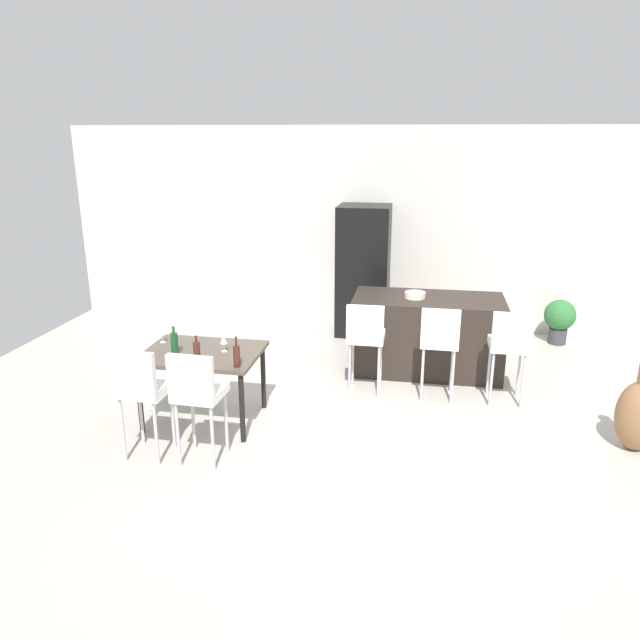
{
  "coord_description": "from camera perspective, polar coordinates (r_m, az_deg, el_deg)",
  "views": [
    {
      "loc": [
        0.39,
        -5.85,
        2.81
      ],
      "look_at": [
        -0.7,
        0.28,
        0.85
      ],
      "focal_mm": 33.71,
      "sensor_mm": 36.0,
      "label": 1
    }
  ],
  "objects": [
    {
      "name": "fruit_bowl",
      "position": [
        7.22,
        9.02,
        2.36
      ],
      "size": [
        0.25,
        0.25,
        0.07
      ],
      "primitive_type": "cylinder",
      "color": "beige",
      "rests_on": "kitchen_island"
    },
    {
      "name": "wine_bottle_right",
      "position": [
        5.97,
        -13.66,
        -2.15
      ],
      "size": [
        0.07,
        0.07,
        0.28
      ],
      "color": "#194723",
      "rests_on": "dining_table"
    },
    {
      "name": "bar_chair_middle",
      "position": [
        6.54,
        11.28,
        -1.71
      ],
      "size": [
        0.4,
        0.4,
        1.05
      ],
      "color": "white",
      "rests_on": "ground_plane"
    },
    {
      "name": "dining_table",
      "position": [
        6.06,
        -11.1,
        -3.61
      ],
      "size": [
        1.14,
        0.87,
        0.74
      ],
      "color": "#4C4238",
      "rests_on": "ground_plane"
    },
    {
      "name": "wine_bottle_inner",
      "position": [
        5.64,
        -11.61,
        -3.11
      ],
      "size": [
        0.06,
        0.06,
        0.29
      ],
      "color": "#471E19",
      "rests_on": "dining_table"
    },
    {
      "name": "ground_plane",
      "position": [
        6.5,
        5.75,
        -8.25
      ],
      "size": [
        10.0,
        10.0,
        0.0
      ],
      "primitive_type": "plane",
      "color": "#ADA89E"
    },
    {
      "name": "kitchen_island",
      "position": [
        7.39,
        10.09,
        -1.35
      ],
      "size": [
        1.78,
        0.87,
        0.92
      ],
      "primitive_type": "cube",
      "color": "black",
      "rests_on": "ground_plane"
    },
    {
      "name": "bar_chair_right",
      "position": [
        6.6,
        17.56,
        -2.02
      ],
      "size": [
        0.4,
        0.4,
        1.05
      ],
      "color": "white",
      "rests_on": "ground_plane"
    },
    {
      "name": "wine_glass_far",
      "position": [
        5.95,
        -9.14,
        -1.84
      ],
      "size": [
        0.07,
        0.07,
        0.17
      ],
      "color": "silver",
      "rests_on": "dining_table"
    },
    {
      "name": "potted_plant",
      "position": [
        8.86,
        21.79,
        0.18
      ],
      "size": [
        0.42,
        0.42,
        0.62
      ],
      "color": "#38383D",
      "rests_on": "ground_plane"
    },
    {
      "name": "wine_glass_middle",
      "position": [
        6.34,
        -14.77,
        -1.0
      ],
      "size": [
        0.07,
        0.07,
        0.17
      ],
      "color": "silver",
      "rests_on": "dining_table"
    },
    {
      "name": "refrigerator",
      "position": [
        8.58,
        4.13,
        4.7
      ],
      "size": [
        0.72,
        0.68,
        1.84
      ],
      "primitive_type": "cube",
      "color": "black",
      "rests_on": "ground_plane"
    },
    {
      "name": "back_wall",
      "position": [
        8.88,
        7.58,
        8.5
      ],
      "size": [
        10.0,
        0.12,
        2.9
      ],
      "primitive_type": "cube",
      "color": "beige",
      "rests_on": "ground_plane"
    },
    {
      "name": "bar_chair_left",
      "position": [
        6.57,
        4.36,
        -1.33
      ],
      "size": [
        0.4,
        0.4,
        1.05
      ],
      "color": "white",
      "rests_on": "ground_plane"
    },
    {
      "name": "wine_bottle_left",
      "position": [
        5.56,
        -7.91,
        -3.36
      ],
      "size": [
        0.06,
        0.06,
        0.29
      ],
      "color": "#471E19",
      "rests_on": "dining_table"
    },
    {
      "name": "dining_chair_far",
      "position": [
        5.27,
        -11.61,
        -6.5
      ],
      "size": [
        0.42,
        0.42,
        1.05
      ],
      "color": "white",
      "rests_on": "ground_plane"
    },
    {
      "name": "floor_vase",
      "position": [
        6.24,
        27.97,
        -7.96
      ],
      "size": [
        0.39,
        0.39,
        0.84
      ],
      "color": "brown",
      "rests_on": "ground_plane"
    },
    {
      "name": "dining_chair_near",
      "position": [
        5.48,
        -16.65,
        -5.98
      ],
      "size": [
        0.42,
        0.42,
        1.05
      ],
      "color": "white",
      "rests_on": "ground_plane"
    }
  ]
}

